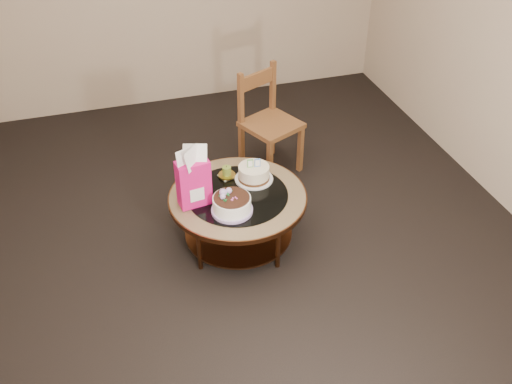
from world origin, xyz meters
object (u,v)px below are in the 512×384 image
object	(u,v)px
dining_chair	(268,122)
decorated_cake	(232,205)
coffee_table	(238,203)
cream_cake	(254,173)
gift_bag	(193,177)

from	to	relation	value
dining_chair	decorated_cake	bearing A→B (deg)	-144.40
coffee_table	cream_cake	bearing A→B (deg)	40.89
coffee_table	gift_bag	distance (m)	0.44
decorated_cake	gift_bag	distance (m)	0.33
cream_cake	gift_bag	world-z (taller)	gift_bag
cream_cake	dining_chair	distance (m)	0.85
coffee_table	dining_chair	bearing A→B (deg)	59.89
gift_bag	cream_cake	bearing A→B (deg)	9.45
coffee_table	decorated_cake	size ratio (longest dim) A/B	3.48
cream_cake	coffee_table	bearing A→B (deg)	-131.97
cream_cake	dining_chair	world-z (taller)	dining_chair
coffee_table	cream_cake	xyz separation A→B (m)	(0.17, 0.15, 0.14)
coffee_table	cream_cake	distance (m)	0.26
coffee_table	decorated_cake	xyz separation A→B (m)	(-0.09, -0.18, 0.14)
coffee_table	gift_bag	bearing A→B (deg)	-178.63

